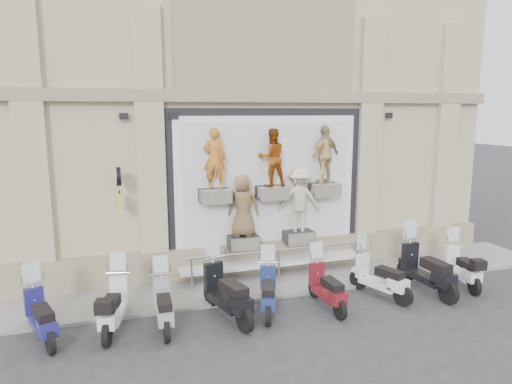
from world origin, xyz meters
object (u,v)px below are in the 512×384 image
(scooter_f, at_px, (327,279))
(scooter_g, at_px, (381,268))
(guard_rail, at_px, (279,266))
(scooter_a, at_px, (40,306))
(scooter_e, at_px, (268,283))
(scooter_h, at_px, (427,259))
(scooter_i, at_px, (463,259))
(scooter_b, at_px, (113,296))
(scooter_c, at_px, (163,296))
(scooter_d, at_px, (227,282))
(clock_sign_bracket, at_px, (119,183))

(scooter_f, xyz_separation_m, scooter_g, (1.51, 0.16, 0.03))
(guard_rail, distance_m, scooter_a, 5.72)
(scooter_a, height_order, scooter_e, scooter_a)
(scooter_h, height_order, scooter_i, scooter_h)
(scooter_b, distance_m, scooter_f, 4.67)
(scooter_b, relative_size, scooter_e, 1.05)
(scooter_c, xyz_separation_m, scooter_i, (7.61, 0.00, 0.01))
(scooter_f, bearing_deg, guard_rail, 104.82)
(scooter_a, relative_size, scooter_d, 0.85)
(guard_rail, distance_m, scooter_h, 3.72)
(clock_sign_bracket, height_order, scooter_f, clock_sign_bracket)
(guard_rail, xyz_separation_m, scooter_i, (4.44, -1.62, 0.25))
(scooter_e, xyz_separation_m, scooter_g, (2.87, -0.02, 0.03))
(scooter_g, bearing_deg, scooter_b, 157.92)
(scooter_a, xyz_separation_m, scooter_g, (7.54, -0.17, 0.01))
(scooter_g, distance_m, scooter_i, 2.43)
(scooter_a, height_order, scooter_c, scooter_a)
(scooter_d, height_order, scooter_h, scooter_h)
(guard_rail, bearing_deg, scooter_b, -161.09)
(scooter_f, bearing_deg, clock_sign_bracket, 152.00)
(scooter_a, xyz_separation_m, scooter_f, (6.03, -0.33, -0.01))
(scooter_a, xyz_separation_m, scooter_b, (1.37, 0.02, 0.02))
(guard_rail, relative_size, scooter_a, 2.86)
(scooter_b, relative_size, scooter_i, 1.04)
(scooter_f, bearing_deg, scooter_g, 5.05)
(scooter_d, bearing_deg, scooter_c, 166.65)
(scooter_c, height_order, scooter_h, scooter_h)
(scooter_a, relative_size, scooter_g, 0.98)
(clock_sign_bracket, bearing_deg, scooter_g, -19.37)
(scooter_d, xyz_separation_m, scooter_g, (3.83, -0.02, -0.11))
(scooter_e, distance_m, scooter_f, 1.37)
(scooter_a, xyz_separation_m, scooter_e, (4.67, -0.15, -0.01))
(clock_sign_bracket, xyz_separation_m, scooter_h, (7.18, -2.16, -1.95))
(scooter_g, relative_size, scooter_h, 0.86)
(scooter_d, relative_size, scooter_h, 0.99)
(scooter_h, bearing_deg, scooter_f, 178.79)
(scooter_a, bearing_deg, scooter_f, -22.56)
(guard_rail, height_order, scooter_h, scooter_h)
(scooter_b, height_order, scooter_e, scooter_b)
(guard_rail, relative_size, scooter_g, 2.80)
(scooter_b, xyz_separation_m, scooter_c, (0.99, -0.20, -0.04))
(scooter_c, height_order, scooter_f, scooter_f)
(scooter_e, bearing_deg, scooter_b, -164.11)
(scooter_g, xyz_separation_m, scooter_h, (1.27, -0.08, 0.12))
(scooter_f, bearing_deg, scooter_h, 0.59)
(scooter_c, xyz_separation_m, scooter_g, (5.19, 0.01, 0.04))
(clock_sign_bracket, height_order, scooter_e, clock_sign_bracket)
(scooter_e, distance_m, scooter_h, 4.14)
(scooter_f, height_order, scooter_i, scooter_i)
(scooter_a, bearing_deg, scooter_d, -21.77)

